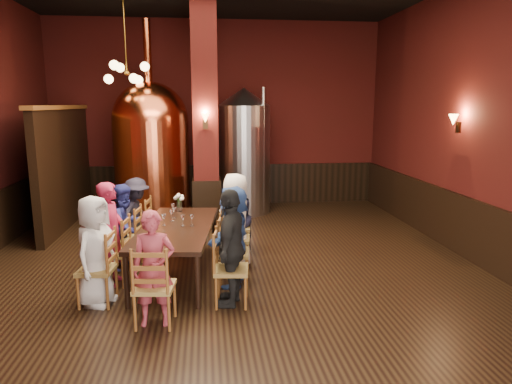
{
  "coord_description": "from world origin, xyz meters",
  "views": [
    {
      "loc": [
        -0.3,
        -6.45,
        2.51
      ],
      "look_at": [
        0.43,
        0.2,
        1.21
      ],
      "focal_mm": 32.0,
      "sensor_mm": 36.0,
      "label": 1
    }
  ],
  "objects": [
    {
      "name": "person_1",
      "position": [
        -1.63,
        -0.15,
        0.73
      ],
      "size": [
        0.39,
        0.56,
        1.46
      ],
      "primitive_type": "imported",
      "rotation": [
        0.0,
        0.0,
        1.5
      ],
      "color": "maroon",
      "rests_on": "ground"
    },
    {
      "name": "wine_glass_5",
      "position": [
        -0.84,
        0.38,
        0.83
      ],
      "size": [
        0.07,
        0.07,
        0.17
      ],
      "primitive_type": null,
      "color": "white",
      "rests_on": "dining_table"
    },
    {
      "name": "wainscot_back",
      "position": [
        0.0,
        4.96,
        0.5
      ],
      "size": [
        7.9,
        0.08,
        1.0
      ],
      "primitive_type": "cube",
      "color": "black",
      "rests_on": "ground"
    },
    {
      "name": "chair_6",
      "position": [
        0.13,
        0.32,
        0.46
      ],
      "size": [
        0.51,
        0.51,
        0.92
      ],
      "primitive_type": null,
      "rotation": [
        0.0,
        0.0,
        1.46
      ],
      "color": "brown",
      "rests_on": "ground"
    },
    {
      "name": "person_0",
      "position": [
        -1.7,
        -0.81,
        0.7
      ],
      "size": [
        0.66,
        0.8,
        1.41
      ],
      "primitive_type": "imported",
      "rotation": [
        0.0,
        0.0,
        1.21
      ],
      "color": "silver",
      "rests_on": "ground"
    },
    {
      "name": "person_7",
      "position": [
        0.21,
        0.99,
        0.63
      ],
      "size": [
        0.54,
        0.68,
        1.26
      ],
      "primitive_type": "imported",
      "rotation": [
        0.0,
        0.0,
        4.27
      ],
      "color": "black",
      "rests_on": "ground"
    },
    {
      "name": "chair_3",
      "position": [
        -1.48,
        1.17,
        0.46
      ],
      "size": [
        0.51,
        0.51,
        0.92
      ],
      "primitive_type": null,
      "rotation": [
        0.0,
        0.0,
        -1.68
      ],
      "color": "brown",
      "rests_on": "ground"
    },
    {
      "name": "pendant_cluster",
      "position": [
        -1.8,
        2.9,
        3.1
      ],
      "size": [
        0.9,
        0.9,
        1.7
      ],
      "primitive_type": null,
      "color": "#A57226",
      "rests_on": "room"
    },
    {
      "name": "sconce_column",
      "position": [
        -0.3,
        2.5,
        2.2
      ],
      "size": [
        0.2,
        0.2,
        0.36
      ],
      "primitive_type": null,
      "rotation": [
        0.0,
        0.0,
        3.14
      ],
      "color": "black",
      "rests_on": "column"
    },
    {
      "name": "wine_glass_3",
      "position": [
        -0.85,
        0.84,
        0.83
      ],
      "size": [
        0.07,
        0.07,
        0.17
      ],
      "primitive_type": null,
      "color": "white",
      "rests_on": "dining_table"
    },
    {
      "name": "partition",
      "position": [
        -3.2,
        3.2,
        1.2
      ],
      "size": [
        0.22,
        3.5,
        2.4
      ],
      "primitive_type": "cube",
      "color": "black",
      "rests_on": "ground"
    },
    {
      "name": "chair_2",
      "position": [
        -1.56,
        0.51,
        0.46
      ],
      "size": [
        0.51,
        0.51,
        0.92
      ],
      "primitive_type": null,
      "rotation": [
        0.0,
        0.0,
        -1.68
      ],
      "color": "brown",
      "rests_on": "ground"
    },
    {
      "name": "person_8",
      "position": [
        -0.92,
        -1.45,
        0.67
      ],
      "size": [
        0.49,
        0.32,
        1.34
      ],
      "primitive_type": "imported",
      "rotation": [
        0.0,
        0.0,
        6.28
      ],
      "color": "#A13544",
      "rests_on": "ground"
    },
    {
      "name": "person_5",
      "position": [
        0.06,
        -0.34,
        0.7
      ],
      "size": [
        0.76,
        1.37,
        1.41
      ],
      "primitive_type": "imported",
      "rotation": [
        0.0,
        0.0,
        4.43
      ],
      "color": "#325398",
      "rests_on": "ground"
    },
    {
      "name": "chair_7",
      "position": [
        0.21,
        0.99,
        0.46
      ],
      "size": [
        0.51,
        0.51,
        0.92
      ],
      "primitive_type": null,
      "rotation": [
        0.0,
        0.0,
        1.46
      ],
      "color": "brown",
      "rests_on": "ground"
    },
    {
      "name": "chair_5",
      "position": [
        0.06,
        -0.34,
        0.46
      ],
      "size": [
        0.51,
        0.51,
        0.92
      ],
      "primitive_type": null,
      "rotation": [
        0.0,
        0.0,
        1.46
      ],
      "color": "brown",
      "rests_on": "ground"
    },
    {
      "name": "chair_4",
      "position": [
        -0.01,
        -1.0,
        0.46
      ],
      "size": [
        0.51,
        0.51,
        0.92
      ],
      "primitive_type": null,
      "rotation": [
        0.0,
        0.0,
        1.46
      ],
      "color": "brown",
      "rests_on": "ground"
    },
    {
      "name": "column",
      "position": [
        -0.3,
        2.8,
        2.25
      ],
      "size": [
        0.58,
        0.58,
        4.5
      ],
      "primitive_type": "cube",
      "color": "#420F0E",
      "rests_on": "ground"
    },
    {
      "name": "sconce_wall",
      "position": [
        3.9,
        0.8,
        2.2
      ],
      "size": [
        0.2,
        0.2,
        0.36
      ],
      "primitive_type": null,
      "rotation": [
        0.0,
        0.0,
        1.57
      ],
      "color": "black",
      "rests_on": "room"
    },
    {
      "name": "chair_0",
      "position": [
        -1.7,
        -0.81,
        0.46
      ],
      "size": [
        0.51,
        0.51,
        0.92
      ],
      "primitive_type": null,
      "rotation": [
        0.0,
        0.0,
        -1.68
      ],
      "color": "brown",
      "rests_on": "ground"
    },
    {
      "name": "chair_1",
      "position": [
        -1.63,
        -0.15,
        0.46
      ],
      "size": [
        0.51,
        0.51,
        0.92
      ],
      "primitive_type": null,
      "rotation": [
        0.0,
        0.0,
        -1.68
      ],
      "color": "brown",
      "rests_on": "ground"
    },
    {
      "name": "wainscot_right",
      "position": [
        3.96,
        0.0,
        0.5
      ],
      "size": [
        0.08,
        9.9,
        1.0
      ],
      "primitive_type": "cube",
      "color": "black",
      "rests_on": "ground"
    },
    {
      "name": "steel_vessel",
      "position": [
        0.58,
        3.98,
        1.43
      ],
      "size": [
        1.29,
        1.29,
        2.87
      ],
      "rotation": [
        0.0,
        0.0,
        -0.09
      ],
      "color": "#B2B2B7",
      "rests_on": "ground"
    },
    {
      "name": "person_4",
      "position": [
        -0.01,
        -1.0,
        0.75
      ],
      "size": [
        0.6,
        0.94,
        1.49
      ],
      "primitive_type": "imported",
      "rotation": [
        0.0,
        0.0,
        4.42
      ],
      "color": "black",
      "rests_on": "ground"
    },
    {
      "name": "person_2",
      "position": [
        -1.56,
        0.51,
        0.66
      ],
      "size": [
        0.55,
        0.71,
        1.32
      ],
      "primitive_type": "imported",
      "rotation": [
        0.0,
        0.0,
        1.15
      ],
      "color": "navy",
      "rests_on": "ground"
    },
    {
      "name": "chair_8",
      "position": [
        -0.92,
        -1.45,
        0.46
      ],
      "size": [
        0.51,
        0.51,
        0.92
      ],
      "primitive_type": null,
      "rotation": [
        0.0,
        0.0,
        3.03
      ],
      "color": "brown",
      "rests_on": "ground"
    },
    {
      "name": "wine_glass_1",
      "position": [
        -0.66,
        0.06,
        0.83
      ],
      "size": [
        0.07,
        0.07,
        0.17
      ],
      "primitive_type": null,
      "color": "white",
      "rests_on": "dining_table"
    },
    {
      "name": "copper_kettle",
      "position": [
        -1.45,
        3.42,
        1.53
      ],
      "size": [
        1.91,
        1.91,
        4.2
      ],
      "rotation": [
        0.0,
        0.0,
        0.24
      ],
      "color": "black",
      "rests_on": "ground"
    },
    {
      "name": "wine_glass_2",
      "position": [
        -0.53,
        0.06,
        0.83
      ],
      "size": [
        0.07,
        0.07,
        0.17
      ],
      "primitive_type": null,
      "color": "white",
      "rests_on": "dining_table"
    },
    {
      "name": "person_6",
      "position": [
        0.13,
        0.32,
        0.74
      ],
      "size": [
        0.76,
        0.86,
        1.48
      ],
      "primitive_type": "imported",
      "rotation": [
        0.0,
        0.0,
        4.22
      ],
      "color": "white",
      "rests_on": "ground"
    },
    {
      "name": "rose_vase",
      "position": [
        -0.76,
        1.03,
        0.95
      ],
      "size": [
        0.18,
        0.18,
        0.3
      ],
      "color": "white",
      "rests_on": "dining_table"
    },
    {
      "name": "wine_glass_4",
      "position": [
        -0.94,
        0.14,
        0.83
      ],
      "size": [
        0.07,
        0.07,
        0.17
      ],
      "primitive_type": null,
      "color": "white",
      "rests_on": "dining_table"
    },
    {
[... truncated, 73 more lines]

